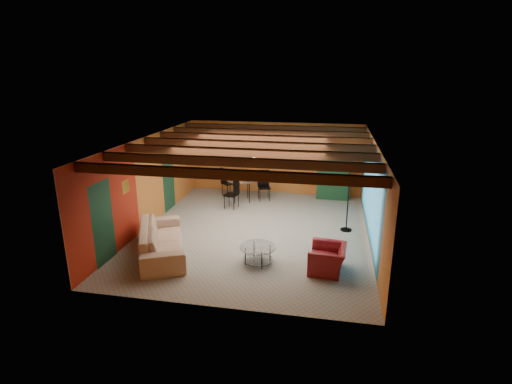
% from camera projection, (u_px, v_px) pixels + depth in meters
% --- Properties ---
extents(room, '(6.52, 8.01, 2.71)m').
position_uv_depth(room, '(255.00, 152.00, 11.16)').
color(room, gray).
rests_on(room, ground).
extents(sofa, '(2.06, 2.86, 0.78)m').
position_uv_depth(sofa, '(162.00, 240.00, 10.20)').
color(sofa, '#A28068').
rests_on(sofa, ground).
extents(armchair, '(0.91, 1.02, 0.62)m').
position_uv_depth(armchair, '(328.00, 259.00, 9.36)').
color(armchair, maroon).
rests_on(armchair, ground).
extents(coffee_table, '(1.11, 1.11, 0.46)m').
position_uv_depth(coffee_table, '(258.00, 255.00, 9.74)').
color(coffee_table, silver).
rests_on(coffee_table, ground).
extents(dining_table, '(2.67, 2.67, 1.10)m').
position_uv_depth(dining_table, '(241.00, 186.00, 14.30)').
color(dining_table, silver).
rests_on(dining_table, ground).
extents(armoire, '(1.10, 0.55, 1.93)m').
position_uv_depth(armoire, '(333.00, 172.00, 14.54)').
color(armoire, brown).
rests_on(armoire, ground).
extents(floor_lamp, '(0.47, 0.47, 2.05)m').
position_uv_depth(floor_lamp, '(348.00, 197.00, 11.52)').
color(floor_lamp, black).
rests_on(floor_lamp, ground).
extents(ceiling_fan, '(1.50, 1.50, 0.44)m').
position_uv_depth(ceiling_fan, '(255.00, 153.00, 11.06)').
color(ceiling_fan, '#472614').
rests_on(ceiling_fan, ceiling).
extents(painting, '(1.05, 0.03, 0.65)m').
position_uv_depth(painting, '(251.00, 150.00, 15.15)').
color(painting, black).
rests_on(painting, wall_back).
extents(potted_plant, '(0.54, 0.49, 0.51)m').
position_uv_depth(potted_plant, '(335.00, 139.00, 14.18)').
color(potted_plant, '#26661E').
rests_on(potted_plant, armoire).
extents(vase, '(0.22, 0.22, 0.18)m').
position_uv_depth(vase, '(241.00, 169.00, 14.11)').
color(vase, orange).
rests_on(vase, dining_table).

